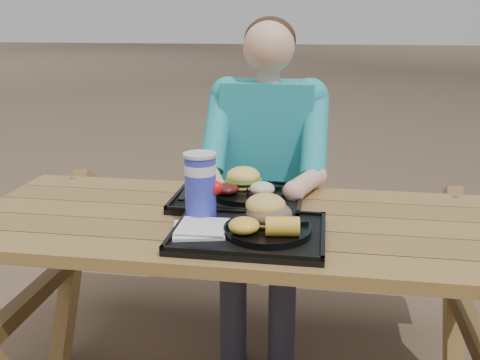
# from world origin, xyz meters

# --- Properties ---
(picnic_table) EXTENTS (1.80, 1.49, 0.75)m
(picnic_table) POSITION_xyz_m (0.00, 0.00, 0.38)
(picnic_table) COLOR #999999
(picnic_table) RESTS_ON ground
(tray_near) EXTENTS (0.45, 0.35, 0.02)m
(tray_near) POSITION_xyz_m (0.05, -0.16, 0.76)
(tray_near) COLOR black
(tray_near) RESTS_ON picnic_table
(tray_far) EXTENTS (0.45, 0.35, 0.02)m
(tray_far) POSITION_xyz_m (-0.03, 0.16, 0.76)
(tray_far) COLOR black
(tray_far) RESTS_ON picnic_table
(plate_near) EXTENTS (0.26, 0.26, 0.02)m
(plate_near) POSITION_xyz_m (0.11, -0.16, 0.78)
(plate_near) COLOR black
(plate_near) RESTS_ON tray_near
(plate_far) EXTENTS (0.26, 0.26, 0.02)m
(plate_far) POSITION_xyz_m (-0.00, 0.17, 0.78)
(plate_far) COLOR black
(plate_far) RESTS_ON tray_far
(napkin_stack) EXTENTS (0.18, 0.18, 0.02)m
(napkin_stack) POSITION_xyz_m (-0.10, -0.18, 0.78)
(napkin_stack) COLOR silver
(napkin_stack) RESTS_ON tray_near
(soda_cup) EXTENTS (0.10, 0.10, 0.20)m
(soda_cup) POSITION_xyz_m (-0.12, -0.06, 0.87)
(soda_cup) COLOR #1720AF
(soda_cup) RESTS_ON tray_near
(condiment_bbq) EXTENTS (0.05, 0.05, 0.03)m
(condiment_bbq) POSITION_xyz_m (0.06, -0.04, 0.78)
(condiment_bbq) COLOR #330C05
(condiment_bbq) RESTS_ON tray_near
(condiment_mustard) EXTENTS (0.05, 0.05, 0.03)m
(condiment_mustard) POSITION_xyz_m (0.10, -0.04, 0.78)
(condiment_mustard) COLOR yellow
(condiment_mustard) RESTS_ON tray_near
(sandwich) EXTENTS (0.13, 0.13, 0.13)m
(sandwich) POSITION_xyz_m (0.11, -0.13, 0.86)
(sandwich) COLOR gold
(sandwich) RESTS_ON plate_near
(mac_cheese) EXTENTS (0.09, 0.09, 0.05)m
(mac_cheese) POSITION_xyz_m (0.05, -0.22, 0.81)
(mac_cheese) COLOR gold
(mac_cheese) RESTS_ON plate_near
(corn_cob) EXTENTS (0.11, 0.11, 0.06)m
(corn_cob) POSITION_xyz_m (0.16, -0.22, 0.82)
(corn_cob) COLOR gold
(corn_cob) RESTS_ON plate_near
(cutlery_far) EXTENTS (0.07, 0.16, 0.01)m
(cutlery_far) POSITION_xyz_m (-0.21, 0.17, 0.77)
(cutlery_far) COLOR black
(cutlery_far) RESTS_ON tray_far
(burger) EXTENTS (0.13, 0.13, 0.11)m
(burger) POSITION_xyz_m (-0.02, 0.22, 0.85)
(burger) COLOR #F6CC56
(burger) RESTS_ON plate_far
(baked_beans) EXTENTS (0.08, 0.08, 0.04)m
(baked_beans) POSITION_xyz_m (-0.07, 0.12, 0.81)
(baked_beans) COLOR #501210
(baked_beans) RESTS_ON plate_far
(potato_salad) EXTENTS (0.09, 0.09, 0.05)m
(potato_salad) POSITION_xyz_m (0.06, 0.12, 0.81)
(potato_salad) COLOR beige
(potato_salad) RESTS_ON plate_far
(diner) EXTENTS (0.48, 0.84, 1.28)m
(diner) POSITION_xyz_m (0.03, 0.59, 0.64)
(diner) COLOR teal
(diner) RESTS_ON ground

